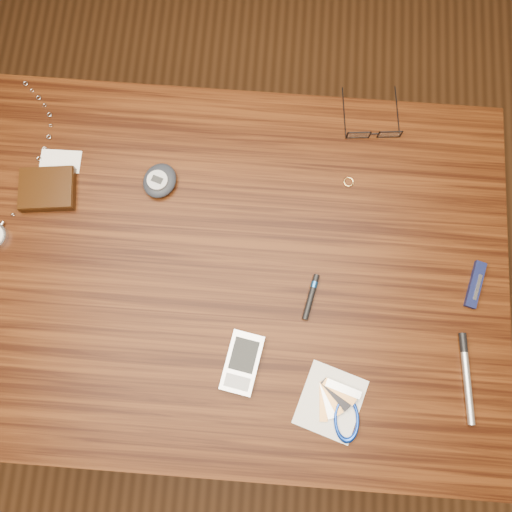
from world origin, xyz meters
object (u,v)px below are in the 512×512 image
Objects in this scene: eyeglasses at (374,132)px; pda_phone at (242,363)px; desk at (229,278)px; notepad_keys at (339,409)px; wallet_and_card at (48,188)px; pedometer at (160,181)px; pocket_knife at (475,285)px; silver_pen at (466,371)px.

eyeglasses reaches higher than pda_phone.
desk is 0.32m from notepad_keys.
pedometer is at bearing 8.30° from wallet_and_card.
pedometer reaches higher than wallet_and_card.
pda_phone is at bearing -75.71° from desk.
desk is at bearing -19.71° from wallet_and_card.
desk is 0.20m from pda_phone.
eyeglasses is 0.50m from notepad_keys.
eyeglasses is 0.33m from pocket_knife.
pda_phone reaches higher than desk.
eyeglasses is at bearing 64.31° from pda_phone.
pedometer is 0.55× the size of silver_pen.
wallet_and_card is 0.61m from eyeglasses.
pocket_knife is (0.19, -0.28, -0.00)m from eyeglasses.
eyeglasses is at bearing 47.67° from desk.
wallet_and_card is at bearing 147.57° from notepad_keys.
silver_pen is (0.76, -0.27, -0.00)m from wallet_and_card.
pedometer reaches higher than pda_phone.
desk is 8.63× the size of eyeglasses.
wallet_and_card is at bearing 160.29° from desk.
desk is 9.12× the size of pda_phone.
notepad_keys reaches higher than silver_pen.
notepad_keys is at bearing -135.40° from pocket_knife.
pocket_knife reaches higher than desk.
pocket_knife is (0.44, 0.00, 0.11)m from desk.
pda_phone is 0.43m from pocket_knife.
pda_phone is at bearing -36.77° from wallet_and_card.
notepad_keys is at bearing -159.67° from silver_pen.
notepad_keys is 1.56× the size of pocket_knife.
pedometer is (-0.39, -0.13, 0.00)m from eyeglasses.
desk is 0.39m from eyeglasses.
wallet_and_card reaches higher than desk.
desk is at bearing 160.69° from silver_pen.
wallet_and_card is at bearing -171.70° from pedometer.
eyeglasses reaches higher than pocket_knife.
pedometer is at bearing 165.48° from pocket_knife.
wallet_and_card is at bearing -165.15° from eyeglasses.
desk is at bearing 104.29° from pda_phone.
pda_phone is 0.36m from pedometer.
wallet_and_card is at bearing 143.23° from pda_phone.
desk is 11.57× the size of pocket_knife.
pda_phone reaches higher than pocket_knife.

